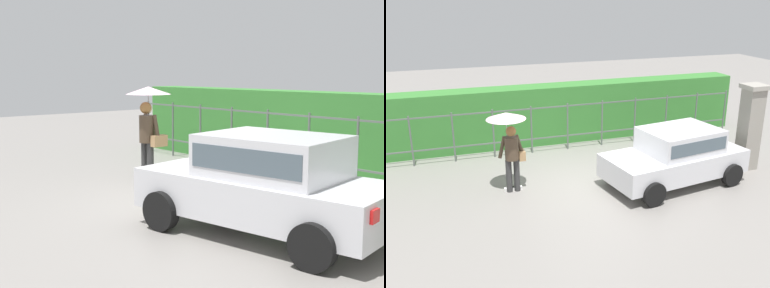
# 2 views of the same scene
# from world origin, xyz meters

# --- Properties ---
(ground_plane) EXTENTS (40.00, 40.00, 0.00)m
(ground_plane) POSITION_xyz_m (0.00, 0.00, 0.00)
(ground_plane) COLOR gray
(car) EXTENTS (3.93, 2.33, 1.48)m
(car) POSITION_xyz_m (2.09, -0.65, 0.80)
(car) COLOR silver
(car) RESTS_ON ground
(pedestrian) EXTENTS (0.97, 0.97, 2.04)m
(pedestrian) POSITION_xyz_m (-2.08, 0.24, 1.47)
(pedestrian) COLOR #333333
(pedestrian) RESTS_ON ground
(gate_pillar) EXTENTS (0.60, 0.60, 2.42)m
(gate_pillar) POSITION_xyz_m (4.56, -0.36, 1.24)
(gate_pillar) COLOR gray
(gate_pillar) RESTS_ON ground
(fence_section) EXTENTS (11.73, 0.05, 1.50)m
(fence_section) POSITION_xyz_m (0.21, 2.78, 0.82)
(fence_section) COLOR #59605B
(fence_section) RESTS_ON ground
(hedge_row) EXTENTS (12.68, 0.90, 1.90)m
(hedge_row) POSITION_xyz_m (0.21, 3.74, 0.95)
(hedge_row) COLOR #387F33
(hedge_row) RESTS_ON ground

